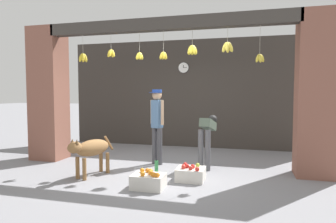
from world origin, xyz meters
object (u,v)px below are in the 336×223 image
fruit_crate_oranges (148,181)px  fruit_crate_apples (191,174)px  wall_clock (184,68)px  dog (91,149)px  worker_stooping (207,134)px  shopkeeper (157,121)px  water_bottle (156,167)px

fruit_crate_oranges → fruit_crate_apples: size_ratio=1.08×
wall_clock → dog: bearing=-106.6°
fruit_crate_oranges → fruit_crate_apples: bearing=47.0°
worker_stooping → fruit_crate_apples: (-0.16, -0.96, -0.57)m
worker_stooping → wall_clock: (-0.96, 2.18, 1.52)m
fruit_crate_oranges → wall_clock: wall_clock is taller
fruit_crate_oranges → wall_clock: bearing=93.6°
dog → fruit_crate_oranges: (1.24, -0.39, -0.38)m
dog → worker_stooping: 2.30m
dog → wall_clock: size_ratio=3.50×
dog → fruit_crate_oranges: bearing=90.9°
worker_stooping → fruit_crate_oranges: worker_stooping is taller
shopkeeper → wall_clock: bearing=-70.7°
wall_clock → fruit_crate_apples: bearing=-75.6°
fruit_crate_oranges → worker_stooping: bearing=65.2°
dog → fruit_crate_oranges: size_ratio=2.04×
wall_clock → shopkeeper: bearing=-92.9°
fruit_crate_oranges → water_bottle: (-0.13, 0.84, 0.01)m
fruit_crate_apples → water_bottle: size_ratio=1.66×
worker_stooping → fruit_crate_apples: worker_stooping is taller
fruit_crate_oranges → wall_clock: (-0.24, 3.75, 2.09)m
shopkeeper → fruit_crate_apples: shopkeeper is taller
shopkeeper → wall_clock: wall_clock is taller
water_bottle → dog: bearing=-157.8°
water_bottle → wall_clock: wall_clock is taller
fruit_crate_apples → fruit_crate_oranges: bearing=-133.0°
fruit_crate_oranges → wall_clock: size_ratio=1.71×
fruit_crate_oranges → fruit_crate_apples: 0.83m
fruit_crate_apples → worker_stooping: bearing=80.7°
fruit_crate_apples → water_bottle: (-0.70, 0.23, 0.01)m
worker_stooping → dog: bearing=-141.3°
worker_stooping → fruit_crate_oranges: (-0.73, -1.57, -0.57)m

